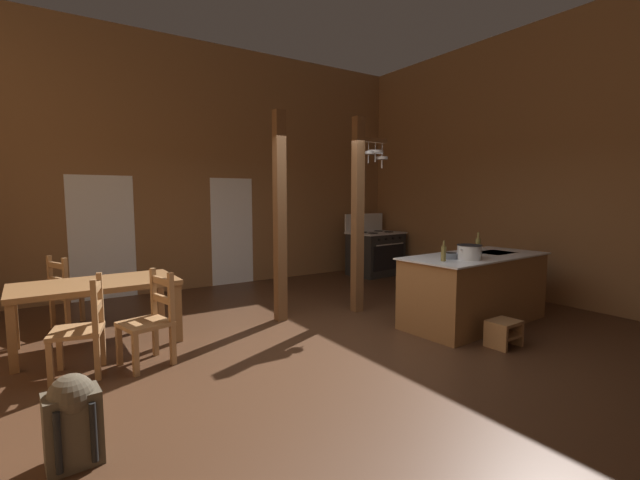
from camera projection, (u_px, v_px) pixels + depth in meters
The scene contains 19 objects.
ground_plane at pixel (333, 352), 4.80m from camera, with size 9.02×8.79×0.10m, color #422819.
wall_back at pixel (209, 167), 7.94m from camera, with size 9.02×0.14×4.49m, color brown.
wall_right at pixel (545, 163), 6.85m from camera, with size 0.14×8.79×4.49m, color brown.
glazed_door_back_left at pixel (102, 238), 7.00m from camera, with size 1.00×0.01×2.05m, color white.
glazed_panel_back_right at pixel (232, 232), 8.23m from camera, with size 0.84×0.01×2.05m, color white.
kitchen_island at pixel (474, 289), 5.71m from camera, with size 2.22×1.09×0.92m.
stove_range at pixel (375, 253), 9.24m from camera, with size 1.22×0.92×1.32m.
support_post_with_pot_rack at pixel (360, 208), 6.21m from camera, with size 0.60×0.24×2.84m.
support_post_center at pixel (280, 218), 5.74m from camera, with size 0.14×0.14×2.84m.
step_stool at pixel (504, 331), 4.83m from camera, with size 0.37×0.29×0.30m.
dining_table at pixel (96, 290), 4.82m from camera, with size 1.72×0.94×0.74m.
ladderback_chair_near_window at pixel (150, 320), 4.31m from camera, with size 0.53×0.53×0.95m.
ladderback_chair_by_post at pixel (70, 294), 5.50m from camera, with size 0.58×0.58×0.95m.
ladderback_chair_at_table_end at pixel (83, 328), 4.05m from camera, with size 0.53×0.53×0.95m.
backpack at pixel (72, 417), 2.68m from camera, with size 0.33×0.32×0.60m.
stockpot_on_counter at pixel (469, 252), 5.27m from camera, with size 0.37×0.30×0.18m.
mixing_bowl_on_counter at pixel (450, 256), 5.35m from camera, with size 0.21×0.21×0.07m.
bottle_tall_on_counter at pixel (478, 247), 5.46m from camera, with size 0.06×0.06×0.32m.
bottle_short_on_counter at pixel (444, 253), 5.13m from camera, with size 0.06×0.06×0.25m.
Camera 1 is at (-2.68, -3.80, 1.71)m, focal length 23.84 mm.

